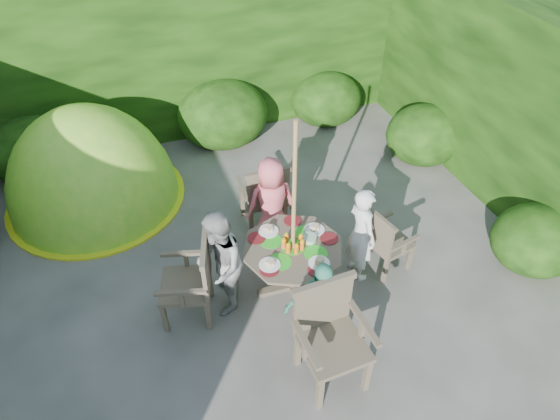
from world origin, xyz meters
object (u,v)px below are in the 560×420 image
object	(u,v)px
child_left	(220,264)
garden_chair_right	(385,240)
garden_chair_left	(193,280)
garden_chair_front	(329,333)
patio_table	(293,254)
child_front	(319,308)
dome_tent	(99,199)
child_right	(361,234)
child_back	(271,204)
garden_chair_back	(265,195)
parasol_pole	(294,216)

from	to	relation	value
child_left	garden_chair_right	bearing A→B (deg)	101.32
garden_chair_left	garden_chair_front	xyz separation A→B (m)	(1.04, -1.12, 0.05)
patio_table	child_front	bearing A→B (deg)	-93.00
child_front	dome_tent	size ratio (longest dim) A/B	0.41
garden_chair_front	child_left	distance (m)	1.35
child_right	child_back	bearing A→B (deg)	37.17
garden_chair_front	child_back	xyz separation A→B (m)	(0.10, 1.88, 0.05)
garden_chair_front	child_left	size ratio (longest dim) A/B	0.82
garden_chair_front	garden_chair_right	bearing A→B (deg)	38.74
garden_chair_back	child_left	size ratio (longest dim) A/B	0.75
garden_chair_left	child_front	bearing A→B (deg)	68.48
child_left	child_back	world-z (taller)	child_left
garden_chair_front	dome_tent	xyz separation A→B (m)	(-1.90, 3.50, -0.56)
patio_table	child_right	bearing A→B (deg)	-2.79
garden_chair_right	garden_chair_left	xyz separation A→B (m)	(-2.20, 0.10, 0.07)
garden_chair_right	child_back	distance (m)	1.39
garden_chair_back	child_left	xyz separation A→B (m)	(-0.85, -1.06, 0.13)
garden_chair_left	child_right	size ratio (longest dim) A/B	0.79
garden_chair_front	dome_tent	bearing A→B (deg)	116.28
garden_chair_right	child_front	world-z (taller)	child_front
garden_chair_back	garden_chair_right	bearing A→B (deg)	134.70
garden_chair_back	garden_chair_front	distance (m)	2.18
child_right	child_left	size ratio (longest dim) A/B	0.95
garden_chair_front	child_back	size ratio (longest dim) A/B	0.86
child_back	garden_chair_front	bearing A→B (deg)	88.65
garden_chair_left	garden_chair_back	bearing A→B (deg)	149.37
garden_chair_left	garden_chair_back	world-z (taller)	garden_chair_left
garden_chair_left	child_right	xyz separation A→B (m)	(1.90, -0.07, 0.10)
parasol_pole	garden_chair_front	size ratio (longest dim) A/B	2.08
garden_chair_front	child_right	xyz separation A→B (m)	(0.86, 1.05, 0.05)
garden_chair_right	dome_tent	xyz separation A→B (m)	(-3.07, 2.48, -0.45)
parasol_pole	dome_tent	xyz separation A→B (m)	(-1.96, 2.41, -1.10)
patio_table	garden_chair_front	world-z (taller)	garden_chair_front
dome_tent	garden_chair_right	bearing A→B (deg)	-58.62
dome_tent	child_back	bearing A→B (deg)	-58.52
parasol_pole	garden_chair_front	xyz separation A→B (m)	(-0.06, -1.08, -0.53)
garden_chair_right	garden_chair_left	world-z (taller)	garden_chair_left
child_back	child_front	world-z (taller)	child_back
garden_chair_left	patio_table	bearing A→B (deg)	105.01
garden_chair_back	dome_tent	bearing A→B (deg)	-30.65
parasol_pole	child_back	xyz separation A→B (m)	(0.04, 0.80, -0.48)
garden_chair_front	child_front	xyz separation A→B (m)	(0.02, 0.29, 0.02)
parasol_pole	garden_chair_front	distance (m)	1.21
patio_table	child_front	xyz separation A→B (m)	(-0.04, -0.80, 0.04)
child_left	dome_tent	world-z (taller)	dome_tent
child_right	patio_table	bearing A→B (deg)	82.10
garden_chair_left	child_back	world-z (taller)	child_back
garden_chair_left	child_front	world-z (taller)	child_front
child_left	child_front	size ratio (longest dim) A/B	1.09
garden_chair_front	child_left	world-z (taller)	child_left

